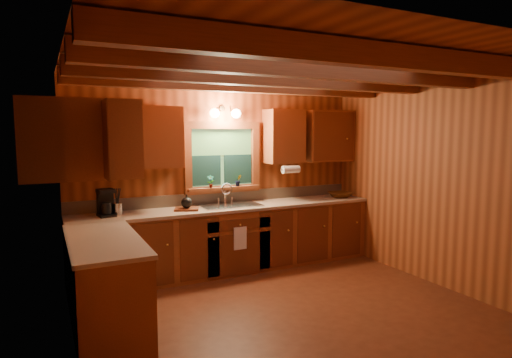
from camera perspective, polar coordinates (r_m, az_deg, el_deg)
The scene contains 20 objects.
room at distance 4.48m, azimuth 4.56°, elevation -1.65°, with size 4.20×4.20×4.20m.
ceiling_beams at distance 4.47m, azimuth 4.70°, elevation 13.63°, with size 4.20×2.54×0.18m.
base_cabinets at distance 5.59m, azimuth -6.84°, elevation -9.16°, with size 4.20×2.22×0.86m.
countertop at distance 5.50m, azimuth -6.79°, elevation -4.61°, with size 4.20×2.24×0.04m.
backsplash at distance 6.20m, azimuth -4.47°, elevation -2.40°, with size 4.20×0.02×0.16m, color #9D826A.
dishwasher_panel at distance 4.79m, azimuth -15.64°, elevation -12.03°, with size 0.02×0.60×0.80m, color white.
upper_cabinets at distance 5.50m, azimuth -8.22°, elevation 5.44°, with size 4.19×1.77×0.78m.
window at distance 6.12m, azimuth -4.45°, elevation 2.65°, with size 1.12×0.08×1.00m.
window_sill at distance 6.12m, azimuth -4.25°, elevation -1.19°, with size 1.06×0.14×0.04m, color brown.
wall_sconce at distance 6.00m, azimuth -4.07°, elevation 8.65°, with size 0.45×0.21×0.17m.
paper_towel_roll at distance 6.24m, azimuth 4.59°, elevation 1.26°, with size 0.11×0.11×0.27m, color white.
dish_towel at distance 5.73m, azimuth -2.09°, elevation -7.81°, with size 0.18×0.01×0.30m, color white.
sink at distance 5.96m, azimuth -3.44°, elevation -3.96°, with size 0.82×0.48×0.43m.
coffee_maker at distance 5.53m, azimuth -19.18°, elevation -2.96°, with size 0.18×0.24×0.33m.
utensil_crock at distance 5.57m, azimuth -17.77°, elevation -3.69°, with size 0.12×0.12×0.33m.
cutting_board at distance 5.69m, azimuth -9.11°, elevation -3.93°, with size 0.31×0.22×0.03m, color #592613.
teakettle at distance 5.68m, azimuth -9.12°, elevation -3.09°, with size 0.14×0.14×0.18m.
wicker_basket at distance 6.80m, azimuth 10.98°, elevation -2.04°, with size 0.35×0.35×0.09m, color #48230C.
potted_plant_left at distance 6.00m, azimuth -5.99°, elevation -0.32°, with size 0.09×0.06×0.18m, color #592613.
potted_plant_right at distance 6.17m, azimuth -2.35°, elevation -0.17°, with size 0.09×0.07×0.16m, color #592613.
Camera 1 is at (-2.28, -3.80, 1.92)m, focal length 30.39 mm.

